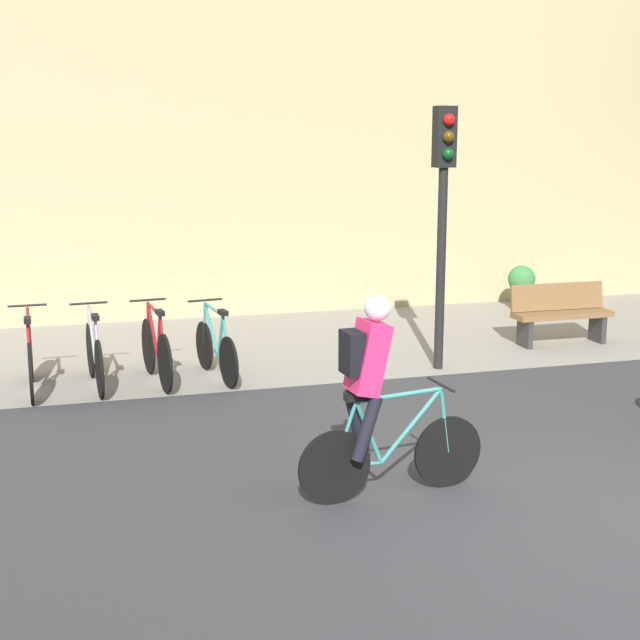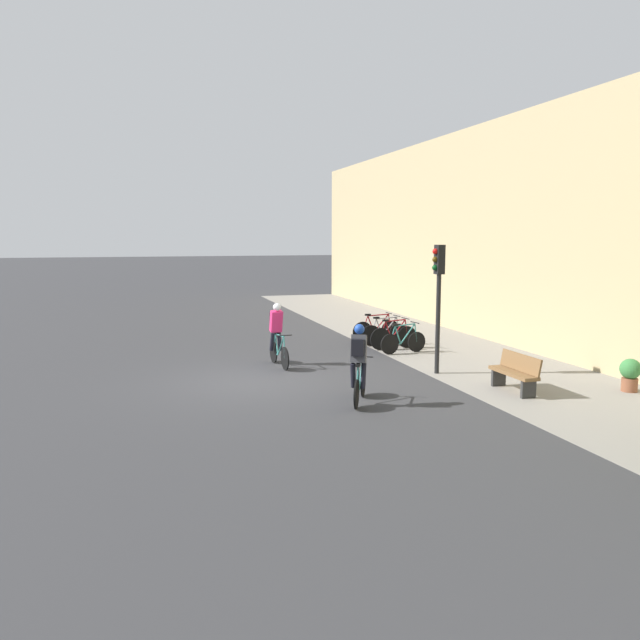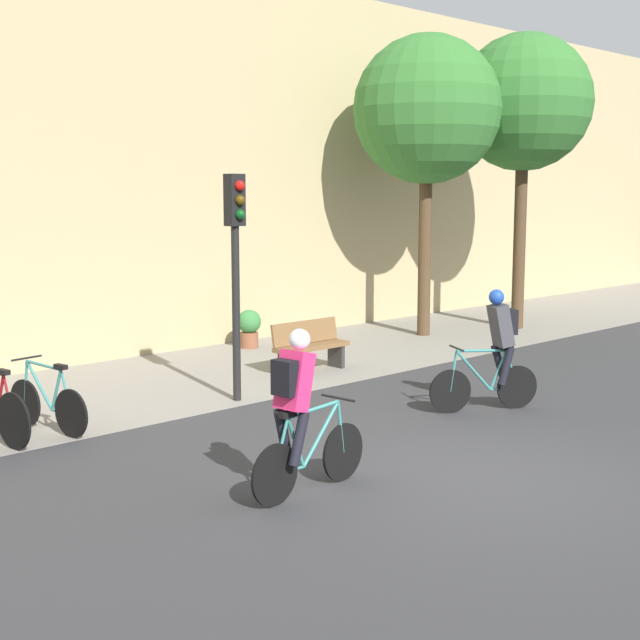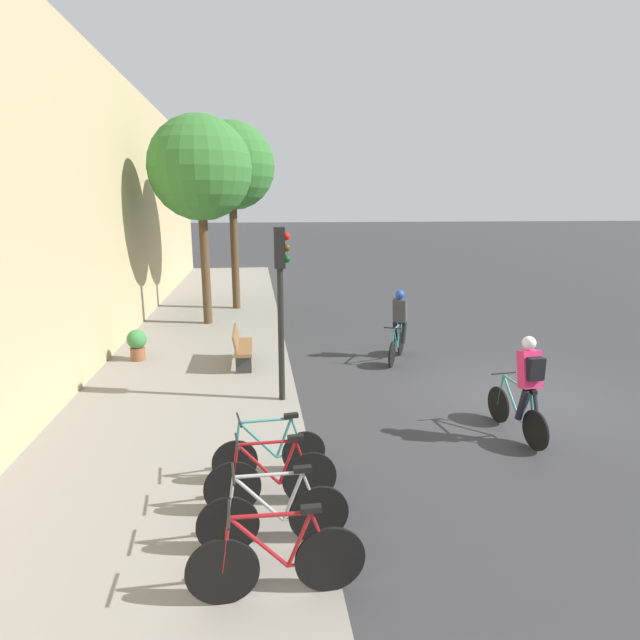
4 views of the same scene
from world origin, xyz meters
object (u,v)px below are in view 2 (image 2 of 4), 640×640
(parked_bike_1, at_px, (385,333))
(bench, at_px, (515,372))
(parked_bike_2, at_px, (394,336))
(parked_bike_3, at_px, (403,341))
(cyclist_grey, at_px, (359,362))
(cyclist_pink, at_px, (277,332))
(traffic_light_pole, at_px, (438,285))
(potted_plant, at_px, (630,373))
(parked_bike_0, at_px, (377,330))

(parked_bike_1, relative_size, bench, 1.14)
(parked_bike_2, xyz_separation_m, parked_bike_3, (0.75, -0.00, -0.03))
(cyclist_grey, xyz_separation_m, parked_bike_3, (-5.23, 3.38, -0.56))
(cyclist_grey, bearing_deg, parked_bike_3, 147.16)
(cyclist_pink, distance_m, parked_bike_1, 4.71)
(parked_bike_2, height_order, traffic_light_pole, traffic_light_pole)
(cyclist_pink, xyz_separation_m, potted_plant, (5.30, 7.25, -0.51))
(parked_bike_2, height_order, potted_plant, parked_bike_2)
(parked_bike_1, distance_m, traffic_light_pole, 4.82)
(cyclist_grey, xyz_separation_m, traffic_light_pole, (-2.33, 3.04, 1.41))
(parked_bike_1, relative_size, traffic_light_pole, 0.51)
(parked_bike_3, relative_size, potted_plant, 2.06)
(cyclist_pink, relative_size, parked_bike_2, 1.04)
(parked_bike_0, distance_m, parked_bike_3, 2.24)
(parked_bike_2, relative_size, bench, 1.12)
(cyclist_grey, bearing_deg, parked_bike_1, 153.34)
(parked_bike_2, distance_m, potted_plant, 7.38)
(parked_bike_0, bearing_deg, parked_bike_2, 0.03)
(cyclist_pink, distance_m, parked_bike_3, 4.24)
(parked_bike_2, bearing_deg, parked_bike_1, -179.94)
(potted_plant, bearing_deg, parked_bike_1, -157.43)
(cyclist_pink, height_order, potted_plant, cyclist_pink)
(cyclist_pink, bearing_deg, parked_bike_2, 108.70)
(traffic_light_pole, relative_size, potted_plant, 4.35)
(traffic_light_pole, bearing_deg, parked_bike_1, 175.56)
(parked_bike_3, xyz_separation_m, bench, (5.21, 0.51, 0.07))
(cyclist_pink, relative_size, cyclist_grey, 1.00)
(cyclist_pink, distance_m, parked_bike_0, 5.09)
(parked_bike_0, height_order, potted_plant, parked_bike_0)
(parked_bike_1, xyz_separation_m, traffic_light_pole, (4.40, -0.34, 1.95))
(cyclist_grey, distance_m, bench, 3.92)
(traffic_light_pole, xyz_separation_m, potted_plant, (3.05, 3.44, -1.92))
(parked_bike_2, bearing_deg, parked_bike_3, -0.09)
(cyclist_grey, relative_size, parked_bike_1, 1.02)
(bench, bearing_deg, potted_plant, 73.81)
(cyclist_pink, distance_m, potted_plant, 8.99)
(cyclist_pink, relative_size, traffic_light_pole, 0.52)
(parked_bike_2, bearing_deg, potted_plant, 24.79)
(traffic_light_pole, height_order, bench, traffic_light_pole)
(parked_bike_1, height_order, parked_bike_3, parked_bike_1)
(parked_bike_3, bearing_deg, cyclist_pink, -80.97)
(parked_bike_1, distance_m, bench, 6.72)
(cyclist_grey, height_order, traffic_light_pole, traffic_light_pole)
(cyclist_pink, xyz_separation_m, parked_bike_0, (-2.90, 4.16, -0.53))
(cyclist_grey, distance_m, parked_bike_0, 8.22)
(cyclist_pink, relative_size, potted_plant, 2.26)
(cyclist_pink, height_order, parked_bike_3, cyclist_pink)
(parked_bike_1, height_order, parked_bike_2, parked_bike_2)
(parked_bike_0, distance_m, potted_plant, 8.76)
(parked_bike_3, distance_m, bench, 5.23)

